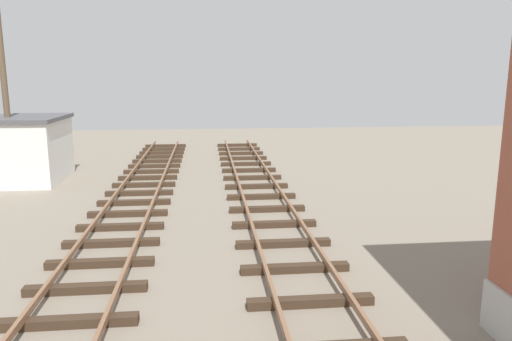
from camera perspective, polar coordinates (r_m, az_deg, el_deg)
control_hut at (r=22.40m, az=-25.56°, el=2.33°), size 3.00×3.80×2.76m
utility_pole_far at (r=22.13m, az=-27.98°, el=11.27°), size 1.80×0.24×9.48m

